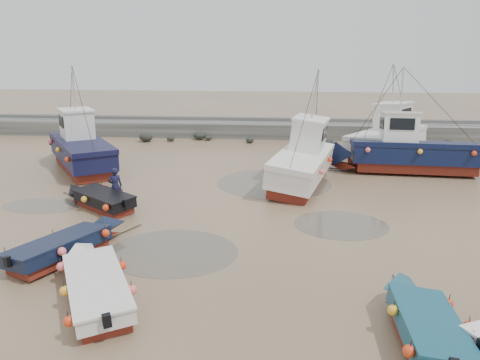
% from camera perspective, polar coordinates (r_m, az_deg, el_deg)
% --- Properties ---
extents(ground, '(120.00, 120.00, 0.00)m').
position_cam_1_polar(ground, '(18.11, 0.02, -8.31)').
color(ground, '#927654').
rests_on(ground, ground).
extents(seawall, '(60.00, 4.92, 1.50)m').
position_cam_1_polar(seawall, '(39.03, 2.88, 6.14)').
color(seawall, slate).
rests_on(seawall, ground).
extents(puddle_a, '(4.95, 4.95, 0.01)m').
position_cam_1_polar(puddle_a, '(18.00, -8.19, -8.65)').
color(puddle_a, '#575045').
rests_on(puddle_a, ground).
extents(puddle_b, '(4.07, 4.07, 0.01)m').
position_cam_1_polar(puddle_b, '(20.78, 12.21, -5.35)').
color(puddle_b, '#575045').
rests_on(puddle_b, ground).
extents(puddle_c, '(3.85, 3.85, 0.01)m').
position_cam_1_polar(puddle_c, '(24.58, -23.02, -2.89)').
color(puddle_c, '#575045').
rests_on(puddle_c, ground).
extents(puddle_d, '(6.38, 6.38, 0.01)m').
position_cam_1_polar(puddle_d, '(26.30, 4.13, -0.36)').
color(puddle_d, '#575045').
rests_on(puddle_d, ground).
extents(dinghy_0, '(3.87, 6.21, 1.43)m').
position_cam_1_polar(dinghy_0, '(15.32, -17.17, -11.74)').
color(dinghy_0, maroon).
rests_on(dinghy_0, ground).
extents(dinghy_1, '(3.57, 5.58, 1.43)m').
position_cam_1_polar(dinghy_1, '(18.30, -20.24, -7.25)').
color(dinghy_1, maroon).
rests_on(dinghy_1, ground).
extents(dinghy_2, '(2.05, 5.61, 1.43)m').
position_cam_1_polar(dinghy_2, '(13.73, 21.39, -15.58)').
color(dinghy_2, maroon).
rests_on(dinghy_2, ground).
extents(dinghy_4, '(4.88, 3.80, 1.43)m').
position_cam_1_polar(dinghy_4, '(23.14, -16.69, -1.96)').
color(dinghy_4, maroon).
rests_on(dinghy_4, ground).
extents(cabin_boat_0, '(7.02, 9.24, 6.22)m').
position_cam_1_polar(cabin_boat_0, '(30.84, -18.98, 3.83)').
color(cabin_boat_0, maroon).
rests_on(cabin_boat_0, ground).
extents(cabin_boat_1, '(4.35, 10.10, 6.22)m').
position_cam_1_polar(cabin_boat_1, '(26.22, 7.55, 2.51)').
color(cabin_boat_1, maroon).
rests_on(cabin_boat_1, ground).
extents(cabin_boat_2, '(10.67, 3.48, 6.22)m').
position_cam_1_polar(cabin_boat_2, '(29.83, 19.40, 3.37)').
color(cabin_boat_2, maroon).
rests_on(cabin_boat_2, ground).
extents(cabin_boat_3, '(7.19, 8.70, 6.22)m').
position_cam_1_polar(cabin_boat_3, '(33.98, 18.03, 5.04)').
color(cabin_boat_3, maroon).
rests_on(cabin_boat_3, ground).
extents(person, '(0.79, 0.68, 1.83)m').
position_cam_1_polar(person, '(23.62, -14.80, -2.86)').
color(person, black).
rests_on(person, ground).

